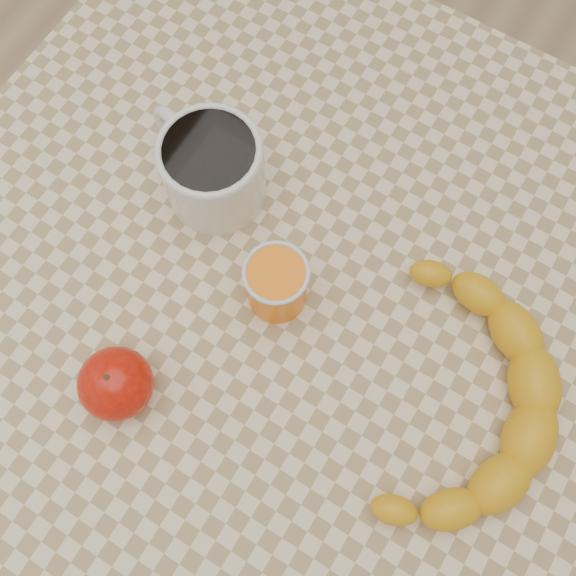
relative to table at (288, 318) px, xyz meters
The scene contains 6 objects.
ground 0.66m from the table, ahead, with size 3.00×3.00×0.00m, color tan.
table is the anchor object (origin of this frame).
coffee_mug 0.19m from the table, 154.67° to the left, with size 0.15×0.13×0.09m.
orange_juice_glass 0.12m from the table, 138.09° to the right, with size 0.06×0.06×0.07m.
apple 0.22m from the table, 117.03° to the right, with size 0.09×0.09×0.06m.
banana 0.22m from the table, ahead, with size 0.25×0.33×0.05m, color gold, non-canonical shape.
Camera 1 is at (0.10, -0.17, 1.36)m, focal length 40.00 mm.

